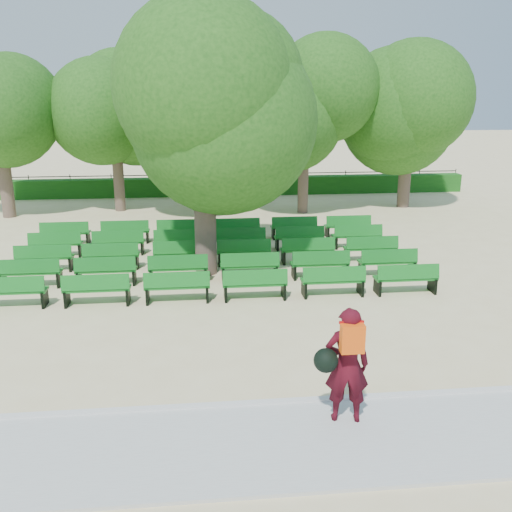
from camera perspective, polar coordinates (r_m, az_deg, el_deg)
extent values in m
plane|color=beige|center=(15.55, -2.85, -2.94)|extent=(120.00, 120.00, 0.00)
cube|color=beige|center=(8.89, 0.05, -18.51)|extent=(30.00, 2.20, 0.06)
cube|color=silver|center=(9.85, -0.69, -14.62)|extent=(30.00, 0.12, 0.10)
cube|color=#1A5A17|center=(29.05, -4.46, 6.96)|extent=(26.00, 0.70, 0.90)
cube|color=#136E1E|center=(17.26, -4.38, 0.39)|extent=(1.66, 0.57, 0.05)
cube|color=#136E1E|center=(17.01, -4.38, 0.95)|extent=(1.63, 0.25, 0.38)
cylinder|color=brown|center=(16.21, -5.11, 3.88)|extent=(0.61, 0.61, 3.31)
ellipsoid|color=#275C18|center=(15.84, -5.39, 14.80)|extent=(5.16, 5.16, 4.64)
imported|color=#400913|center=(9.10, 9.09, -10.71)|extent=(0.75, 0.55, 1.89)
cube|color=#F8520D|center=(8.68, 9.61, -8.14)|extent=(0.35, 0.18, 0.44)
sphere|color=black|center=(8.91, 7.00, -10.33)|extent=(0.38, 0.38, 0.38)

